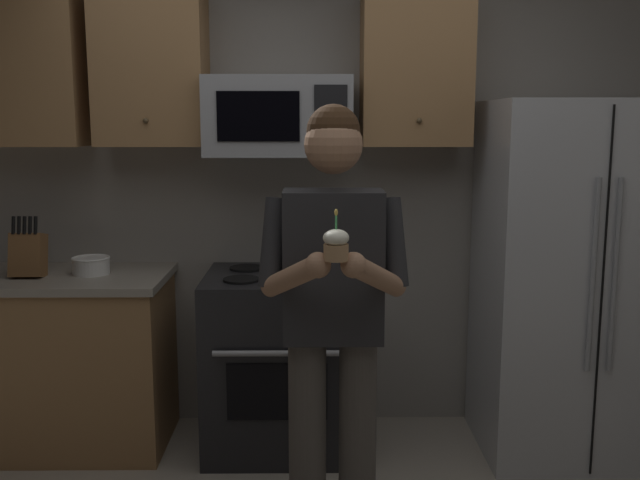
{
  "coord_description": "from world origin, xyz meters",
  "views": [
    {
      "loc": [
        0.02,
        -2.24,
        1.7
      ],
      "look_at": [
        0.05,
        0.46,
        1.25
      ],
      "focal_mm": 40.32,
      "sensor_mm": 36.0,
      "label": 1
    }
  ],
  "objects_px": {
    "microwave": "(279,117)",
    "refrigerator": "(573,280)",
    "knife_block": "(28,254)",
    "cupcake": "(336,244)",
    "oven_range": "(280,361)",
    "bowl_large_white": "(91,265)",
    "person": "(333,306)"
  },
  "relations": [
    {
      "from": "knife_block",
      "to": "cupcake",
      "type": "height_order",
      "value": "cupcake"
    },
    {
      "from": "microwave",
      "to": "cupcake",
      "type": "height_order",
      "value": "microwave"
    },
    {
      "from": "oven_range",
      "to": "refrigerator",
      "type": "distance_m",
      "value": 1.56
    },
    {
      "from": "microwave",
      "to": "cupcake",
      "type": "distance_m",
      "value": 1.45
    },
    {
      "from": "knife_block",
      "to": "cupcake",
      "type": "relative_size",
      "value": 1.84
    },
    {
      "from": "person",
      "to": "cupcake",
      "type": "relative_size",
      "value": 10.13
    },
    {
      "from": "refrigerator",
      "to": "person",
      "type": "bearing_deg",
      "value": -145.06
    },
    {
      "from": "cupcake",
      "to": "person",
      "type": "bearing_deg",
      "value": 90.0
    },
    {
      "from": "oven_range",
      "to": "knife_block",
      "type": "bearing_deg",
      "value": -178.66
    },
    {
      "from": "oven_range",
      "to": "cupcake",
      "type": "relative_size",
      "value": 5.36
    },
    {
      "from": "oven_range",
      "to": "bowl_large_white",
      "type": "xyz_separation_m",
      "value": [
        -0.97,
        0.03,
        0.51
      ]
    },
    {
      "from": "oven_range",
      "to": "refrigerator",
      "type": "relative_size",
      "value": 0.52
    },
    {
      "from": "refrigerator",
      "to": "oven_range",
      "type": "bearing_deg",
      "value": 178.5
    },
    {
      "from": "microwave",
      "to": "person",
      "type": "xyz_separation_m",
      "value": [
        0.25,
        -1.03,
        -0.72
      ]
    },
    {
      "from": "refrigerator",
      "to": "knife_block",
      "type": "height_order",
      "value": "refrigerator"
    },
    {
      "from": "bowl_large_white",
      "to": "cupcake",
      "type": "distance_m",
      "value": 1.79
    },
    {
      "from": "bowl_large_white",
      "to": "person",
      "type": "xyz_separation_m",
      "value": [
        1.22,
        -0.94,
        0.03
      ]
    },
    {
      "from": "knife_block",
      "to": "bowl_large_white",
      "type": "xyz_separation_m",
      "value": [
        0.3,
        0.06,
        -0.07
      ]
    },
    {
      "from": "bowl_large_white",
      "to": "person",
      "type": "distance_m",
      "value": 1.54
    },
    {
      "from": "oven_range",
      "to": "cupcake",
      "type": "xyz_separation_m",
      "value": [
        0.25,
        -1.24,
        0.83
      ]
    },
    {
      "from": "refrigerator",
      "to": "cupcake",
      "type": "relative_size",
      "value": 10.35
    },
    {
      "from": "person",
      "to": "cupcake",
      "type": "bearing_deg",
      "value": -90.0
    },
    {
      "from": "oven_range",
      "to": "knife_block",
      "type": "height_order",
      "value": "knife_block"
    },
    {
      "from": "knife_block",
      "to": "bowl_large_white",
      "type": "relative_size",
      "value": 1.66
    },
    {
      "from": "refrigerator",
      "to": "person",
      "type": "height_order",
      "value": "refrigerator"
    },
    {
      "from": "oven_range",
      "to": "refrigerator",
      "type": "height_order",
      "value": "refrigerator"
    },
    {
      "from": "refrigerator",
      "to": "knife_block",
      "type": "xyz_separation_m",
      "value": [
        -2.76,
        0.01,
        0.14
      ]
    },
    {
      "from": "refrigerator",
      "to": "bowl_large_white",
      "type": "relative_size",
      "value": 9.33
    },
    {
      "from": "microwave",
      "to": "refrigerator",
      "type": "distance_m",
      "value": 1.72
    },
    {
      "from": "refrigerator",
      "to": "cupcake",
      "type": "height_order",
      "value": "refrigerator"
    },
    {
      "from": "oven_range",
      "to": "microwave",
      "type": "bearing_deg",
      "value": 89.98
    },
    {
      "from": "refrigerator",
      "to": "cupcake",
      "type": "distance_m",
      "value": 1.78
    }
  ]
}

